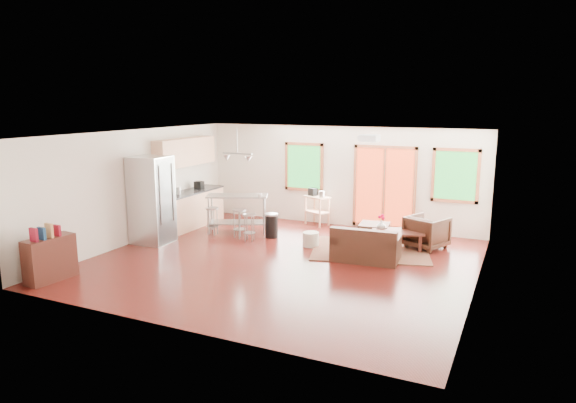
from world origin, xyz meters
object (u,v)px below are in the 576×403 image
at_px(armchair, 427,231).
at_px(refrigerator, 152,200).
at_px(loveseat, 365,247).
at_px(rug, 370,250).
at_px(ottoman, 374,233).
at_px(coffee_table, 398,233).
at_px(kitchen_cart, 317,200).
at_px(island, 237,207).

relative_size(armchair, refrigerator, 0.40).
bearing_deg(armchair, loveseat, 80.95).
bearing_deg(rug, ottoman, 98.84).
distance_m(coffee_table, refrigerator, 5.61).
relative_size(loveseat, refrigerator, 0.70).
height_order(armchair, kitchen_cart, kitchen_cart).
bearing_deg(ottoman, rug, -81.16).
xyz_separation_m(ottoman, kitchen_cart, (-1.86, 1.02, 0.44)).
distance_m(rug, loveseat, 0.81).
relative_size(coffee_table, kitchen_cart, 1.27).
height_order(coffee_table, ottoman, ottoman).
xyz_separation_m(rug, kitchen_cart, (-1.96, 1.72, 0.65)).
height_order(coffee_table, refrigerator, refrigerator).
bearing_deg(ottoman, kitchen_cart, 151.08).
relative_size(coffee_table, refrigerator, 0.62).
bearing_deg(rug, kitchen_cart, 138.78).
bearing_deg(armchair, rug, 57.98).
xyz_separation_m(rug, armchair, (1.08, 0.72, 0.39)).
bearing_deg(coffee_table, refrigerator, -161.23).
bearing_deg(loveseat, rug, 93.97).
bearing_deg(rug, coffee_table, 32.33).
distance_m(ottoman, island, 3.43).
distance_m(rug, island, 3.54).
relative_size(loveseat, coffee_table, 1.14).
distance_m(loveseat, refrigerator, 4.98).
bearing_deg(kitchen_cart, loveseat, -50.01).
xyz_separation_m(loveseat, kitchen_cart, (-2.07, 2.47, 0.38)).
bearing_deg(loveseat, kitchen_cart, 125.57).
bearing_deg(refrigerator, loveseat, 4.37).
bearing_deg(coffee_table, rug, -147.67).
bearing_deg(coffee_table, ottoman, 149.69).
bearing_deg(refrigerator, ottoman, 20.96).
bearing_deg(armchair, ottoman, 25.51).
xyz_separation_m(loveseat, island, (-3.59, 0.93, 0.36)).
bearing_deg(rug, refrigerator, -162.89).
xyz_separation_m(rug, refrigerator, (-4.76, -1.47, 0.99)).
height_order(loveseat, refrigerator, refrigerator).
bearing_deg(ottoman, refrigerator, -155.09).
height_order(rug, armchair, armchair).
bearing_deg(island, armchair, 6.74).
bearing_deg(coffee_table, loveseat, -110.67).
height_order(armchair, island, island).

